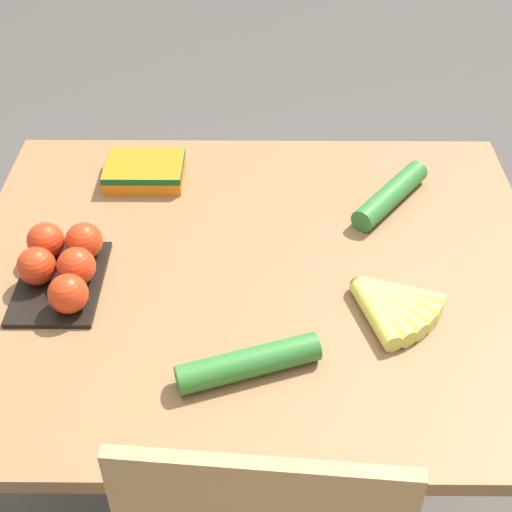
% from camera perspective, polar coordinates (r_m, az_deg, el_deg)
% --- Properties ---
extents(ground_plane, '(12.00, 12.00, 0.00)m').
position_cam_1_polar(ground_plane, '(1.98, -0.00, -18.01)').
color(ground_plane, '#4C4742').
extents(dining_table, '(1.14, 0.94, 0.78)m').
position_cam_1_polar(dining_table, '(1.46, -0.00, -4.26)').
color(dining_table, olive).
rests_on(dining_table, ground_plane).
extents(banana_bunch, '(0.17, 0.17, 0.04)m').
position_cam_1_polar(banana_bunch, '(1.30, 10.62, -3.85)').
color(banana_bunch, brown).
rests_on(banana_bunch, dining_table).
extents(tomato_pack, '(0.16, 0.23, 0.08)m').
position_cam_1_polar(tomato_pack, '(1.38, -15.27, -0.65)').
color(tomato_pack, black).
rests_on(tomato_pack, dining_table).
extents(carrot_bag, '(0.17, 0.13, 0.04)m').
position_cam_1_polar(carrot_bag, '(1.63, -8.91, 6.81)').
color(carrot_bag, orange).
rests_on(carrot_bag, dining_table).
extents(cucumber_near, '(0.19, 0.22, 0.05)m').
position_cam_1_polar(cucumber_near, '(1.56, 10.72, 4.82)').
color(cucumber_near, '#2D702D').
rests_on(cucumber_near, dining_table).
extents(cucumber_far, '(0.24, 0.12, 0.05)m').
position_cam_1_polar(cucumber_far, '(1.18, -0.59, -8.56)').
color(cucumber_far, '#2D702D').
rests_on(cucumber_far, dining_table).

